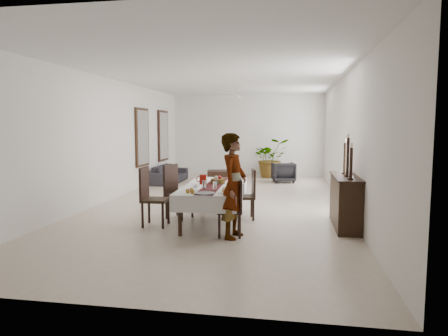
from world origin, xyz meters
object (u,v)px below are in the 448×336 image
dining_table_top (214,187)px  red_pitcher (203,179)px  woman (234,186)px  sofa (170,174)px  sideboard_body (345,202)px

dining_table_top → red_pitcher: bearing=149.0°
dining_table_top → red_pitcher: (-0.25, 0.14, 0.14)m
woman → sofa: woman is taller
sideboard_body → red_pitcher: bearing=178.1°
dining_table_top → woman: (0.57, -1.08, 0.20)m
woman → sideboard_body: (2.03, 1.13, -0.43)m
woman → red_pitcher: bearing=44.9°
woman → sideboard_body: size_ratio=1.14×
sideboard_body → sofa: (-5.22, 5.37, -0.19)m
sideboard_body → sofa: sideboard_body is taller
woman → sofa: size_ratio=0.90×
red_pitcher → sofa: bearing=114.2°
dining_table_top → sideboard_body: bearing=-1.4°
red_pitcher → sideboard_body: bearing=-1.9°
red_pitcher → woman: woman is taller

